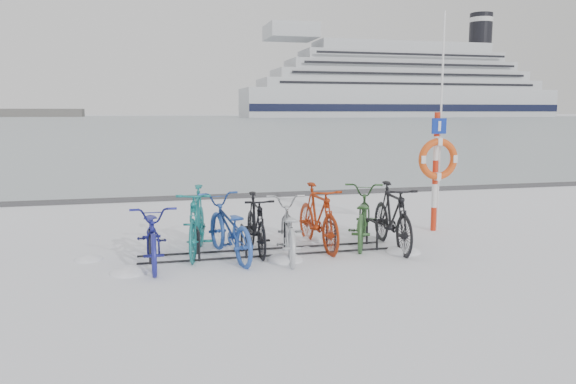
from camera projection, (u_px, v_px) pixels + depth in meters
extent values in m
plane|color=white|center=(266.00, 253.00, 8.95)|extent=(900.00, 900.00, 0.00)
cube|color=#A1B0B6|center=(155.00, 120.00, 157.88)|extent=(400.00, 298.00, 0.02)
cube|color=#3F3F42|center=(220.00, 196.00, 14.61)|extent=(400.00, 0.25, 0.10)
cylinder|color=black|center=(150.00, 250.00, 8.28)|extent=(0.04, 0.04, 0.44)
cylinder|color=black|center=(150.00, 243.00, 8.70)|extent=(0.04, 0.04, 0.44)
cylinder|color=black|center=(149.00, 232.00, 8.46)|extent=(0.04, 0.44, 0.04)
cylinder|color=black|center=(199.00, 247.00, 8.45)|extent=(0.04, 0.04, 0.44)
cylinder|color=black|center=(197.00, 240.00, 8.87)|extent=(0.04, 0.04, 0.44)
cylinder|color=black|center=(197.00, 230.00, 8.63)|extent=(0.04, 0.44, 0.04)
cylinder|color=black|center=(246.00, 244.00, 8.62)|extent=(0.04, 0.04, 0.44)
cylinder|color=black|center=(242.00, 238.00, 9.04)|extent=(0.04, 0.04, 0.44)
cylinder|color=black|center=(244.00, 227.00, 8.80)|extent=(0.04, 0.44, 0.04)
cylinder|color=black|center=(292.00, 242.00, 8.79)|extent=(0.04, 0.04, 0.44)
cylinder|color=black|center=(285.00, 236.00, 9.21)|extent=(0.04, 0.04, 0.44)
cylinder|color=black|center=(288.00, 225.00, 8.97)|extent=(0.04, 0.44, 0.04)
cylinder|color=black|center=(335.00, 239.00, 8.96)|extent=(0.04, 0.04, 0.44)
cylinder|color=black|center=(327.00, 233.00, 9.39)|extent=(0.04, 0.04, 0.44)
cylinder|color=black|center=(331.00, 223.00, 9.14)|extent=(0.04, 0.44, 0.04)
cylinder|color=black|center=(377.00, 237.00, 9.13)|extent=(0.04, 0.04, 0.44)
cylinder|color=black|center=(367.00, 231.00, 9.56)|extent=(0.04, 0.04, 0.44)
cylinder|color=black|center=(372.00, 221.00, 9.31)|extent=(0.04, 0.44, 0.04)
cylinder|color=black|center=(269.00, 255.00, 8.73)|extent=(4.00, 0.03, 0.03)
cylinder|color=black|center=(264.00, 249.00, 9.16)|extent=(4.00, 0.03, 0.03)
cylinder|color=red|center=(433.00, 219.00, 10.64)|extent=(0.10, 0.10, 0.45)
cylinder|color=silver|center=(434.00, 196.00, 10.58)|extent=(0.10, 0.10, 0.45)
cylinder|color=red|center=(435.00, 172.00, 10.52)|extent=(0.10, 0.10, 0.45)
cylinder|color=silver|center=(436.00, 148.00, 10.45)|extent=(0.10, 0.10, 0.45)
cylinder|color=red|center=(437.00, 124.00, 10.39)|extent=(0.10, 0.10, 0.45)
torus|color=#DD4C14|center=(438.00, 159.00, 10.39)|extent=(0.78, 0.13, 0.78)
cube|color=#0D2695|center=(439.00, 126.00, 10.32)|extent=(0.28, 0.03, 0.28)
cylinder|color=silver|center=(441.00, 123.00, 10.46)|extent=(0.04, 0.04, 4.06)
cube|color=silver|center=(401.00, 103.00, 228.17)|extent=(129.28, 24.01, 11.08)
cube|color=black|center=(414.00, 108.00, 216.85)|extent=(129.28, 0.30, 2.77)
cube|color=black|center=(388.00, 108.00, 240.01)|extent=(129.28, 0.30, 2.77)
cube|color=silver|center=(401.00, 85.00, 227.12)|extent=(115.43, 22.16, 3.69)
cube|color=silver|center=(402.00, 66.00, 226.07)|extent=(93.27, 19.39, 3.69)
cube|color=silver|center=(402.00, 48.00, 225.02)|extent=(71.10, 16.62, 3.69)
cube|color=silver|center=(291.00, 32.00, 213.38)|extent=(18.47, 18.47, 5.54)
cylinder|color=black|center=(481.00, 29.00, 232.18)|extent=(9.23, 9.23, 12.93)
cube|color=black|center=(414.00, 74.00, 215.77)|extent=(101.58, 0.20, 11.08)
imported|color=navy|center=(153.00, 232.00, 8.28)|extent=(0.68, 1.86, 0.97)
imported|color=#187272|center=(197.00, 219.00, 8.88)|extent=(0.87, 1.90, 1.11)
imported|color=#264BA3|center=(229.00, 225.00, 8.66)|extent=(1.01, 1.99, 1.00)
imported|color=black|center=(256.00, 222.00, 9.01)|extent=(0.48, 1.63, 0.98)
imported|color=#B4B8BD|center=(288.00, 227.00, 8.70)|extent=(0.91, 1.87, 0.94)
imported|color=#95290C|center=(318.00, 215.00, 9.28)|extent=(0.64, 1.85, 1.09)
imported|color=#2D5529|center=(362.00, 214.00, 9.60)|extent=(1.39, 2.03, 1.01)
imported|color=black|center=(392.00, 214.00, 9.25)|extent=(0.69, 1.90, 1.12)
ellipsoid|color=white|center=(89.00, 260.00, 8.55)|extent=(0.43, 0.43, 0.15)
ellipsoid|color=white|center=(129.00, 273.00, 7.86)|extent=(0.54, 0.54, 0.19)
ellipsoid|color=white|center=(403.00, 252.00, 9.01)|extent=(0.56, 0.56, 0.20)
ellipsoid|color=white|center=(303.00, 245.00, 9.47)|extent=(0.35, 0.35, 0.12)
ellipsoid|color=white|center=(230.00, 249.00, 9.25)|extent=(0.39, 0.39, 0.14)
ellipsoid|color=white|center=(310.00, 241.00, 9.82)|extent=(0.41, 0.41, 0.14)
ellipsoid|color=white|center=(285.00, 260.00, 8.54)|extent=(0.56, 0.56, 0.19)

